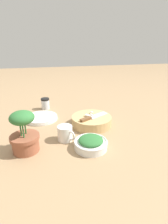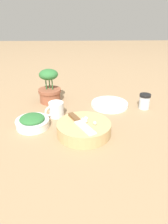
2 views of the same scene
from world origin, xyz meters
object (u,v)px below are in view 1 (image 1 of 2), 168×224
Objects in this scene: spice_jar at (45,104)px; plate_stack at (41,118)px; chef_knife at (92,117)px; potted_herb at (24,134)px; herb_bowl at (91,143)px; coffee_mug at (65,133)px; cutting_board at (92,121)px; garlic_cloves at (89,115)px.

plate_stack is (-0.18, 0.03, -0.03)m from spice_jar.
spice_jar is (0.34, 0.24, -0.02)m from chef_knife.
spice_jar is 0.18m from plate_stack.
herb_bowl is at bearing -99.58° from potted_herb.
chef_knife is 0.42m from spice_jar.
potted_herb reaches higher than plate_stack.
potted_herb is (-0.16, 0.34, 0.02)m from chef_knife.
chef_knife is at bearing -55.87° from coffee_mug.
garlic_cloves reaches higher than cutting_board.
plate_stack is 0.34m from potted_herb.
coffee_mug is 0.48× the size of potted_herb.
garlic_cloves is at bearing 172.52° from chef_knife.
chef_knife is 2.03× the size of coffee_mug.
cutting_board is 0.31m from plate_stack.
cutting_board is 0.40m from spice_jar.
spice_jar is (0.31, 0.23, -0.02)m from garlic_cloves.
garlic_cloves is 0.30m from plate_stack.
coffee_mug is (-0.11, 0.16, -0.02)m from chef_knife.
cutting_board is at bearing -62.61° from potted_herb.
herb_bowl reaches higher than cutting_board.
garlic_cloves is (0.01, 0.01, 0.03)m from cutting_board.
coffee_mug reaches higher than plate_stack.
cutting_board is 3.47× the size of garlic_cloves.
coffee_mug is 0.19m from potted_herb.
coffee_mug reaches higher than garlic_cloves.
cutting_board is 0.39m from potted_herb.
chef_knife is 0.32m from plate_stack.
plate_stack is (0.14, 0.28, -0.02)m from cutting_board.
spice_jar reaches higher than chef_knife.
potted_herb reaches higher than garlic_cloves.
herb_bowl is 1.89× the size of spice_jar.
cutting_board is at bearing -142.54° from spice_jar.
garlic_cloves reaches higher than herb_bowl.
coffee_mug is (-0.45, -0.08, -0.00)m from spice_jar.
coffee_mug is at bearing 128.10° from cutting_board.
chef_knife reaches higher than plate_stack.
coffee_mug reaches higher than chef_knife.
herb_bowl is at bearing -150.25° from plate_stack.
herb_bowl is 0.81× the size of potted_herb.
spice_jar reaches higher than coffee_mug.
spice_jar reaches higher than cutting_board.
coffee_mug reaches higher than cutting_board.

